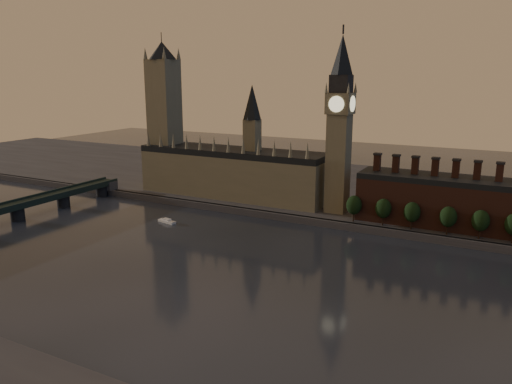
% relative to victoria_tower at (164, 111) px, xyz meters
% --- Properties ---
extents(ground, '(900.00, 900.00, 0.00)m').
position_rel_victoria_tower_xyz_m(ground, '(120.00, -115.00, -59.09)').
color(ground, black).
rests_on(ground, ground).
extents(north_bank, '(900.00, 182.00, 4.00)m').
position_rel_victoria_tower_xyz_m(north_bank, '(120.00, 63.04, -57.09)').
color(north_bank, '#48484D').
rests_on(north_bank, ground).
extents(palace_of_westminster, '(130.00, 30.30, 74.00)m').
position_rel_victoria_tower_xyz_m(palace_of_westminster, '(55.59, -0.09, -37.46)').
color(palace_of_westminster, '#797156').
rests_on(palace_of_westminster, north_bank).
extents(victoria_tower, '(24.00, 24.00, 108.00)m').
position_rel_victoria_tower_xyz_m(victoria_tower, '(0.00, 0.00, 0.00)').
color(victoria_tower, '#797156').
rests_on(victoria_tower, north_bank).
extents(big_ben, '(15.00, 15.00, 107.00)m').
position_rel_victoria_tower_xyz_m(big_ben, '(130.00, -5.00, -2.26)').
color(big_ben, '#797156').
rests_on(big_ben, north_bank).
extents(chimney_block, '(110.00, 25.00, 37.00)m').
position_rel_victoria_tower_xyz_m(chimney_block, '(200.00, -5.00, -41.27)').
color(chimney_block, '#532B1F').
rests_on(chimney_block, north_bank).
extents(embankment_tree_0, '(8.60, 8.60, 14.88)m').
position_rel_victoria_tower_xyz_m(embankment_tree_0, '(145.32, -20.93, -45.62)').
color(embankment_tree_0, black).
rests_on(embankment_tree_0, north_bank).
extents(embankment_tree_1, '(8.60, 8.60, 14.88)m').
position_rel_victoria_tower_xyz_m(embankment_tree_1, '(161.54, -20.46, -45.62)').
color(embankment_tree_1, black).
rests_on(embankment_tree_1, north_bank).
extents(embankment_tree_2, '(8.60, 8.60, 14.88)m').
position_rel_victoria_tower_xyz_m(embankment_tree_2, '(176.75, -20.76, -45.62)').
color(embankment_tree_2, black).
rests_on(embankment_tree_2, north_bank).
extents(embankment_tree_3, '(8.60, 8.60, 14.88)m').
position_rel_victoria_tower_xyz_m(embankment_tree_3, '(194.85, -21.38, -45.62)').
color(embankment_tree_3, black).
rests_on(embankment_tree_3, north_bank).
extents(embankment_tree_4, '(8.60, 8.60, 14.88)m').
position_rel_victoria_tower_xyz_m(embankment_tree_4, '(210.00, -21.04, -45.62)').
color(embankment_tree_4, black).
rests_on(embankment_tree_4, north_bank).
extents(river_boat, '(12.40, 5.59, 2.39)m').
position_rel_victoria_tower_xyz_m(river_boat, '(45.93, -60.65, -58.17)').
color(river_boat, silver).
rests_on(river_boat, ground).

